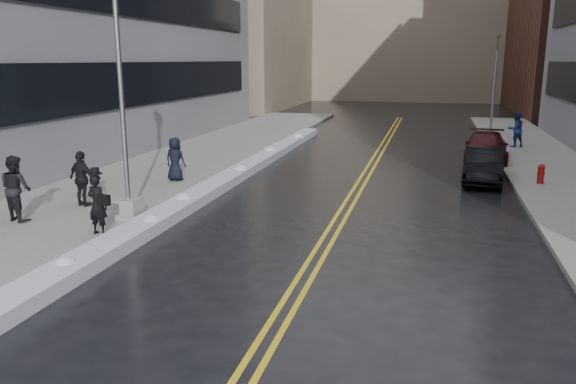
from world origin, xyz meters
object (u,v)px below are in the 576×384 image
Objects in this scene: pedestrian_fedora at (98,205)px; car_black at (484,165)px; pedestrian_c at (175,159)px; pedestrian_east at (516,129)px; car_maroon at (486,147)px; lamppost at (124,136)px; fire_hydrant at (541,173)px; traffic_signal at (495,80)px; pedestrian_d at (82,179)px; pedestrian_b at (16,188)px.

car_black is (10.34, 10.02, -0.29)m from pedestrian_fedora.
pedestrian_fedora is 6.76m from pedestrian_c.
pedestrian_east is 0.40× the size of car_maroon.
pedestrian_east reaches higher than pedestrian_fedora.
car_black is (10.34, 8.50, -1.87)m from lamppost.
pedestrian_c is at bearing 100.78° from lamppost.
car_black is at bearing 39.41° from lamppost.
pedestrian_fedora is at bearing -89.90° from lamppost.
lamppost is 17.13m from car_maroon.
pedestrian_east is at bearing 88.32° from fire_hydrant.
traffic_signal is 3.72× the size of pedestrian_fedora.
pedestrian_east reaches higher than fire_hydrant.
pedestrian_d is 0.43× the size of car_black.
pedestrian_c is 0.89× the size of pedestrian_east.
pedestrian_fedora is at bearing -173.33° from pedestrian_b.
traffic_signal reaches higher than car_maroon.
pedestrian_b reaches higher than car_maroon.
car_maroon reaches higher than fire_hydrant.
pedestrian_d is (-2.12, 0.96, -1.52)m from lamppost.
car_black is at bearing 165.67° from fire_hydrant.
pedestrian_fedora is at bearing -121.51° from car_maroon.
lamppost is 2.77m from pedestrian_d.
pedestrian_fedora is at bearing 104.84° from pedestrian_c.
traffic_signal is 3.21× the size of pedestrian_b.
pedestrian_b reaches higher than car_black.
pedestrian_fedora is (-11.80, -23.52, -2.45)m from traffic_signal.
pedestrian_b is at bearing -163.17° from lamppost.
car_black is at bearing -127.15° from pedestrian_fedora.
fire_hydrant is 13.59m from pedestrian_c.
car_maroon is at bearing -117.57° from pedestrian_fedora.
traffic_signal is 1.49× the size of car_black.
pedestrian_b is 6.39m from pedestrian_c.
fire_hydrant is 17.69m from pedestrian_b.
pedestrian_d is at bearing -40.69° from pedestrian_fedora.
traffic_signal is 5.27m from pedestrian_east.
pedestrian_c is 0.94× the size of pedestrian_d.
car_maroon is (13.78, 14.07, -0.42)m from pedestrian_b.
lamppost is 2.19m from pedestrian_fedora.
lamppost is 13.52m from car_black.
pedestrian_c is at bearing -141.03° from car_maroon.
pedestrian_c is (1.99, 6.07, -0.12)m from pedestrian_b.
car_black is at bearing 48.60° from pedestrian_east.
car_black is (11.33, 3.33, -0.30)m from pedestrian_c.
pedestrian_d reaches higher than car_maroon.
pedestrian_c is at bearing -89.73° from pedestrian_b.
traffic_signal reaches higher than pedestrian_d.
lamppost is 4.15× the size of pedestrian_east.
car_maroon is at bearing 106.19° from fire_hydrant.
pedestrian_b reaches higher than fire_hydrant.
lamppost reaches higher than traffic_signal.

